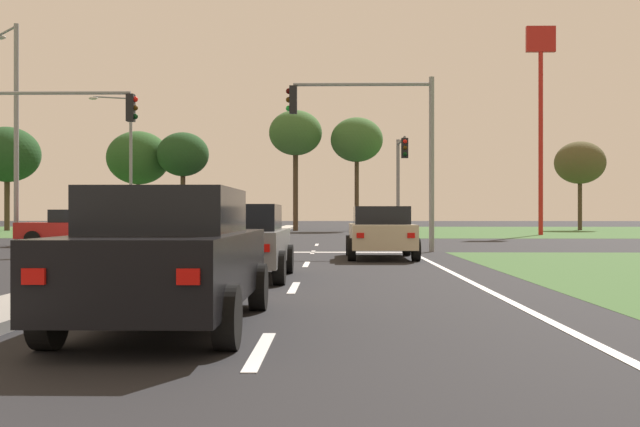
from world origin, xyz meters
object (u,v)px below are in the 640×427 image
Objects in this scene: traffic_signal_far_right at (401,169)px; treeline_near at (7,155)px; car_teal_seventh at (258,220)px; street_lamp_third at (127,157)px; car_grey_second at (241,241)px; treeline_fifth at (357,140)px; traffic_signal_near_right at (379,131)px; fastfood_pole_sign at (541,85)px; car_red_fifth at (77,227)px; treeline_third at (183,155)px; treeline_second at (138,158)px; car_beige_near at (381,232)px; traffic_signal_near_left at (48,137)px; car_maroon_third at (249,220)px; treeline_fourth at (296,134)px; car_black_sixth at (170,257)px; street_lamp_second at (15,122)px; treeline_sixth at (580,163)px.

traffic_signal_far_right is 34.82m from treeline_near.
street_lamp_third is at bearing 66.35° from car_teal_seventh.
car_grey_second is 0.48× the size of treeline_fifth.
fastfood_pole_sign reaches higher than traffic_signal_near_right.
traffic_signal_near_right is at bearing -118.96° from fastfood_pole_sign.
car_grey_second is at bearing -70.46° from street_lamp_third.
treeline_third reaches higher than car_red_fifth.
traffic_signal_far_right is 0.65× the size of treeline_second.
car_beige_near is 14.24m from car_red_fifth.
traffic_signal_near_right is 0.75× the size of treeline_near.
car_beige_near is 0.69× the size of traffic_signal_near_right.
traffic_signal_near_left is (-8.11, 10.58, 3.23)m from car_grey_second.
car_maroon_third is at bearing 116.34° from traffic_signal_far_right.
street_lamp_third is (-6.77, -10.14, 4.20)m from car_maroon_third.
treeline_second is (-14.14, 45.07, 5.12)m from car_grey_second.
treeline_fourth is at bearing 108.05° from traffic_signal_far_right.
car_maroon_third is 49.07m from car_black_sixth.
traffic_signal_near_left is 0.72× the size of treeline_second.
street_lamp_second reaches higher than car_maroon_third.
treeline_near is at bearing 29.03° from car_red_fifth.
fastfood_pole_sign is (9.47, 8.61, 5.77)m from traffic_signal_far_right.
treeline_sixth is at bearing 41.11° from street_lamp_second.
treeline_sixth is (29.71, 33.65, 1.38)m from traffic_signal_near_left.
treeline_fourth is at bearing 167.82° from car_maroon_third.
car_beige_near is at bearing -93.00° from traffic_signal_near_right.
traffic_signal_near_left is 44.91m from treeline_sixth.
treeline_sixth is at bearing 6.34° from treeline_fourth.
street_lamp_second is at bearing -65.29° from treeline_near.
fastfood_pole_sign is at bearing 64.52° from car_grey_second.
street_lamp_third is 17.98m from treeline_fifth.
car_teal_seventh is (-7.87, 41.18, -0.03)m from car_beige_near.
treeline_sixth is (31.76, 0.60, -0.65)m from treeline_third.
treeline_second is at bearing 17.66° from car_teal_seventh.
treeline_near is 1.14× the size of treeline_sixth.
treeline_third is at bearing -178.92° from treeline_sixth.
treeline_third is at bearing 112.41° from traffic_signal_near_right.
car_teal_seventh is 20.61m from treeline_near.
treeline_near is 22.52m from treeline_fourth.
traffic_signal_near_left is at bearing -63.72° from treeline_near.
treeline_fourth is at bearing 97.09° from car_beige_near.
car_teal_seventh is 27.24m from fastfood_pole_sign.
car_black_sixth is 54.64m from car_teal_seventh.
treeline_second is (-19.41, 22.74, 2.31)m from traffic_signal_far_right.
fastfood_pole_sign is at bearing -34.33° from treeline_fourth.
car_beige_near is 0.94× the size of car_red_fifth.
treeline_second is 1.14× the size of treeline_sixth.
car_beige_near is 41.81m from treeline_sixth.
treeline_fourth is 22.89m from treeline_sixth.
treeline_fourth is (-15.79, 10.78, -1.85)m from fastfood_pole_sign.
treeline_third is (-15.43, 21.30, 2.45)m from traffic_signal_far_right.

